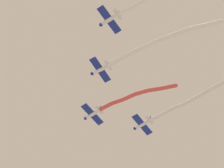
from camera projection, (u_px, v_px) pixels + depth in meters
name	position (u px, v px, depth m)	size (l,w,h in m)	color
airplane_lead	(93.00, 114.00, 97.03)	(6.42, 4.83, 1.59)	silver
smoke_trail_lead	(137.00, 96.00, 94.04)	(6.94, 16.66, 1.86)	#DB4C4C
airplane_left_wing	(100.00, 69.00, 91.06)	(6.46, 4.91, 1.59)	silver
smoke_trail_left_wing	(163.00, 41.00, 88.25)	(9.46, 22.64, 2.74)	white
airplane_right_wing	(142.00, 124.00, 98.90)	(6.43, 4.85, 1.59)	silver
smoke_trail_right_wing	(197.00, 96.00, 94.13)	(4.47, 23.52, 1.90)	white
airplane_slot	(109.00, 19.00, 84.84)	(6.44, 4.86, 1.59)	silver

